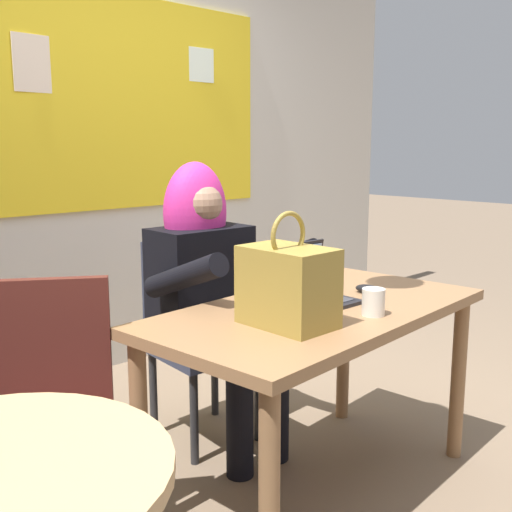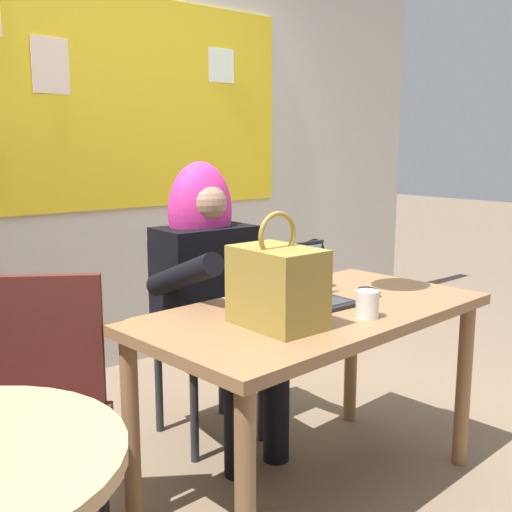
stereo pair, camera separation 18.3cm
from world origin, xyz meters
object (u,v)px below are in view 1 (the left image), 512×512
object	(u,v)px
laptop	(311,289)
chair_spare_by_window	(49,410)
handbag	(288,285)
coffee_mug	(373,302)
desk_main	(318,332)
person_costumed	(210,282)
chair_at_desk	(194,327)
computer_mouse	(368,289)

from	to	relation	value
laptop	chair_spare_by_window	world-z (taller)	laptop
handbag	chair_spare_by_window	distance (m)	0.84
laptop	coffee_mug	xyz separation A→B (m)	(0.02, -0.27, -0.00)
desk_main	coffee_mug	world-z (taller)	coffee_mug
person_costumed	coffee_mug	distance (m)	0.79
chair_at_desk	handbag	xyz separation A→B (m)	(-0.23, -0.79, 0.36)
laptop	person_costumed	bearing A→B (deg)	98.05
chair_at_desk	laptop	size ratio (longest dim) A/B	3.36
chair_at_desk	chair_spare_by_window	distance (m)	0.96
coffee_mug	desk_main	bearing A→B (deg)	102.52
person_costumed	laptop	world-z (taller)	person_costumed
chair_at_desk	laptop	bearing A→B (deg)	9.93
coffee_mug	laptop	bearing A→B (deg)	93.86
person_costumed	chair_spare_by_window	world-z (taller)	person_costumed
person_costumed	chair_spare_by_window	bearing A→B (deg)	-71.36
person_costumed	laptop	xyz separation A→B (m)	(0.06, -0.52, 0.05)
computer_mouse	handbag	bearing A→B (deg)	-178.35
person_costumed	laptop	distance (m)	0.52
coffee_mug	handbag	bearing A→B (deg)	157.39
laptop	handbag	distance (m)	0.33
desk_main	chair_spare_by_window	world-z (taller)	chair_spare_by_window
laptop	computer_mouse	size ratio (longest dim) A/B	2.56
desk_main	chair_at_desk	distance (m)	0.72
laptop	computer_mouse	xyz separation A→B (m)	(0.27, -0.06, -0.03)
coffee_mug	chair_at_desk	bearing A→B (deg)	94.37
chair_at_desk	person_costumed	size ratio (longest dim) A/B	0.72
computer_mouse	coffee_mug	size ratio (longest dim) A/B	1.09
person_costumed	handbag	size ratio (longest dim) A/B	3.29
computer_mouse	coffee_mug	bearing A→B (deg)	-147.44
chair_at_desk	coffee_mug	distance (m)	0.96
computer_mouse	handbag	world-z (taller)	handbag
laptop	handbag	world-z (taller)	handbag
handbag	coffee_mug	size ratio (longest dim) A/B	3.98
chair_at_desk	person_costumed	distance (m)	0.26
person_costumed	handbag	bearing A→B (deg)	-16.47
computer_mouse	chair_spare_by_window	xyz separation A→B (m)	(-1.20, 0.32, -0.24)
chair_at_desk	laptop	distance (m)	0.71
computer_mouse	coffee_mug	world-z (taller)	coffee_mug
laptop	handbag	bearing A→B (deg)	-151.76
person_costumed	computer_mouse	bearing A→B (deg)	31.74
computer_mouse	laptop	bearing A→B (deg)	160.15
laptop	handbag	xyz separation A→B (m)	(-0.28, -0.14, 0.08)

